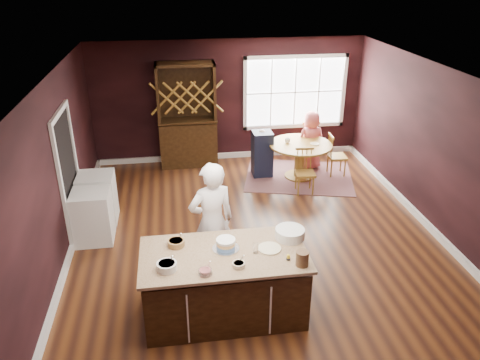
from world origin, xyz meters
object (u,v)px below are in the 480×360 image
(washer, at_px, (93,216))
(dryer, at_px, (98,198))
(dining_table, at_px, (300,154))
(toddler, at_px, (262,137))
(kitchen_island, at_px, (224,285))
(seated_woman, at_px, (311,140))
(layer_cake, at_px, (226,244))
(chair_east, at_px, (337,155))
(hutch, at_px, (187,116))
(chair_north, at_px, (307,140))
(baker, at_px, (212,222))
(chair_south, at_px, (305,171))
(high_chair, at_px, (262,153))

(washer, relative_size, dryer, 0.98)
(dining_table, xyz_separation_m, toddler, (-0.75, 0.35, 0.28))
(kitchen_island, xyz_separation_m, seated_woman, (2.42, 4.42, 0.21))
(toddler, bearing_deg, dryer, -153.37)
(layer_cake, relative_size, toddler, 1.31)
(chair_east, height_order, hutch, hutch)
(chair_east, relative_size, chair_north, 0.91)
(kitchen_island, distance_m, washer, 2.81)
(baker, bearing_deg, chair_east, -147.27)
(seated_woman, height_order, toddler, seated_woman)
(kitchen_island, relative_size, chair_south, 2.29)
(seated_woman, height_order, washer, seated_woman)
(seated_woman, height_order, high_chair, seated_woman)
(toddler, relative_size, hutch, 0.11)
(baker, height_order, dryer, baker)
(chair_north, xyz_separation_m, high_chair, (-1.17, -0.63, 0.00))
(toddler, bearing_deg, baker, -111.58)
(toddler, xyz_separation_m, hutch, (-1.52, 0.69, 0.33))
(washer, bearing_deg, layer_cake, -45.58)
(chair_east, bearing_deg, hutch, 74.49)
(high_chair, bearing_deg, kitchen_island, -107.99)
(hutch, bearing_deg, dryer, -126.37)
(dining_table, relative_size, chair_north, 1.30)
(layer_cake, height_order, washer, layer_cake)
(chair_south, xyz_separation_m, dryer, (-3.88, -0.54, -0.01))
(chair_south, xyz_separation_m, seated_woman, (0.44, 1.16, 0.20))
(toddler, relative_size, washer, 0.30)
(kitchen_island, bearing_deg, hutch, 92.34)
(dining_table, distance_m, washer, 4.40)
(kitchen_island, height_order, baker, baker)
(dining_table, height_order, chair_south, chair_south)
(hutch, bearing_deg, toddler, -24.29)
(chair_east, bearing_deg, toddler, 80.53)
(chair_south, height_order, seated_woman, seated_woman)
(kitchen_island, height_order, washer, kitchen_island)
(chair_east, bearing_deg, chair_north, 28.74)
(dining_table, height_order, hutch, hutch)
(chair_east, xyz_separation_m, high_chair, (-1.58, 0.22, 0.05))
(layer_cake, xyz_separation_m, chair_south, (1.94, 3.15, -0.54))
(hutch, distance_m, dryer, 2.94)
(baker, xyz_separation_m, high_chair, (1.38, 3.40, -0.39))
(seated_woman, distance_m, washer, 4.92)
(kitchen_island, distance_m, chair_east, 4.91)
(chair_east, xyz_separation_m, seated_woman, (-0.46, 0.43, 0.19))
(kitchen_island, distance_m, chair_north, 5.43)
(seated_woman, height_order, hutch, hutch)
(toddler, bearing_deg, chair_north, 23.52)
(high_chair, xyz_separation_m, toddler, (0.01, 0.12, 0.31))
(chair_north, bearing_deg, dryer, 25.03)
(dining_table, relative_size, washer, 1.51)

